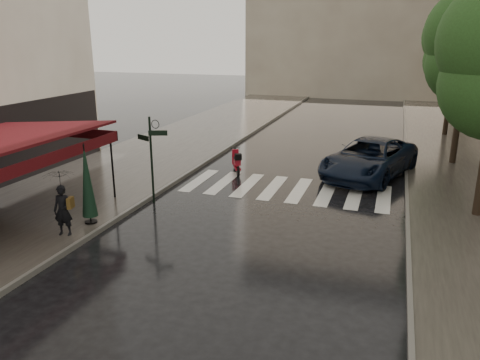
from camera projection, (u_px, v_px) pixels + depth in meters
The scene contains 13 objects.
ground at pixel (141, 239), 13.75m from camera, with size 120.00×120.00×0.00m, color black.
sidewalk_near at pixel (179, 143), 25.99m from camera, with size 6.00×60.00×0.12m, color #38332D.
sidewalk_far at pixel (470, 165), 21.54m from camera, with size 5.50×60.00×0.12m, color #38332D.
curb_near at pixel (231, 147), 25.06m from camera, with size 0.12×60.00×0.16m, color #595651.
curb_far at pixel (406, 160), 22.38m from camera, with size 0.12×60.00×0.16m, color #595651.
crosswalk at pixel (286, 189), 18.30m from camera, with size 7.85×3.20×0.01m.
signpost at pixel (151, 153), 16.30m from camera, with size 1.17×0.29×3.10m.
tree_mid at pixel (469, 40), 20.15m from camera, with size 3.80×3.80×8.34m.
tree_far at pixel (456, 42), 26.48m from camera, with size 3.80×3.80×8.16m.
pedestrian_with_umbrella at pixel (60, 183), 13.32m from camera, with size 1.07×1.09×2.37m.
scooter at pixel (237, 163), 20.35m from camera, with size 0.83×1.41×1.01m.
parked_car at pixel (369, 158), 19.76m from camera, with size 2.64×5.72×1.59m, color black.
parasol_back at pixel (87, 181), 14.28m from camera, with size 0.47×0.47×2.52m.
Camera 1 is at (6.75, -11.09, 5.68)m, focal length 35.00 mm.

